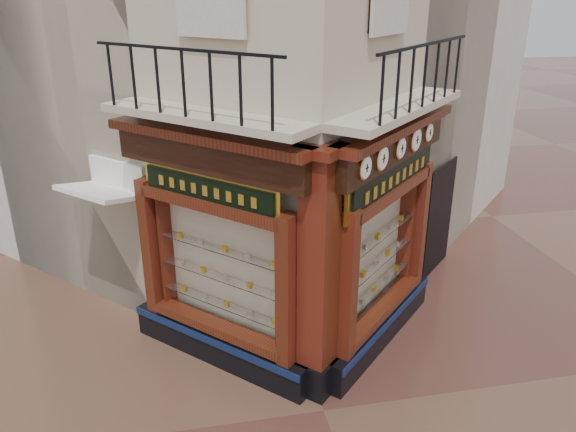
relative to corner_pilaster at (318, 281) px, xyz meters
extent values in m
plane|color=#4D2B24|center=(0.00, -0.50, -1.95)|extent=(80.00, 80.00, 0.00)
cube|color=beige|center=(-2.47, 8.13, 3.55)|extent=(11.31, 11.31, 11.00)
cube|color=beige|center=(2.47, 8.13, 3.55)|extent=(11.31, 11.31, 11.00)
cube|color=black|center=(-1.44, 1.04, -1.67)|extent=(2.72, 2.72, 0.55)
cube|color=#0C1B40|center=(-1.57, 0.91, -1.46)|extent=(2.50, 2.50, 0.12)
cube|color=#3B1A0A|center=(-0.45, 0.05, -0.17)|extent=(0.37, 0.37, 2.45)
cube|color=#3B1A0A|center=(-2.43, 2.03, -0.17)|extent=(0.37, 0.37, 2.45)
cube|color=#FFECC1|center=(-1.20, 1.27, -0.20)|extent=(1.80, 1.80, 2.10)
cube|color=black|center=(-1.42, 1.05, 1.65)|extent=(2.69, 2.69, 0.50)
cube|color=#3B1A0A|center=(-1.47, 1.00, 1.96)|extent=(2.86, 2.86, 0.14)
cube|color=black|center=(1.44, 1.04, -1.67)|extent=(2.72, 2.72, 0.55)
cube|color=#0C1B40|center=(1.57, 0.91, -1.46)|extent=(2.50, 2.50, 0.12)
cube|color=#3B1A0A|center=(0.45, 0.05, -0.17)|extent=(0.37, 0.37, 2.45)
cube|color=#3B1A0A|center=(2.43, 2.03, -0.17)|extent=(0.37, 0.37, 2.45)
cube|color=#FFECC1|center=(1.20, 1.27, -0.20)|extent=(1.80, 1.80, 2.10)
cube|color=black|center=(1.42, 1.05, 1.65)|extent=(2.69, 2.69, 0.50)
cube|color=#3B1A0A|center=(1.47, 1.00, 1.96)|extent=(2.86, 2.86, 0.14)
cube|color=black|center=(0.00, 0.00, -1.67)|extent=(0.78, 0.78, 0.55)
cube|color=#3B1A0A|center=(0.00, 0.00, 0.25)|extent=(0.64, 0.64, 3.50)
cube|color=#3B1A0A|center=(0.00, 0.00, 1.96)|extent=(0.85, 0.85, 0.14)
cube|color=#C2B097|center=(-1.48, 0.99, 2.25)|extent=(2.97, 2.97, 0.12)
cube|color=black|center=(-1.72, 0.76, 3.20)|extent=(2.36, 2.36, 0.04)
cube|color=#C2B097|center=(1.48, 0.99, 2.25)|extent=(2.97, 2.97, 0.12)
cube|color=black|center=(1.72, 0.76, 3.20)|extent=(2.36, 2.36, 0.04)
cylinder|color=#B8773D|center=(0.62, 0.02, 1.67)|extent=(0.28, 0.28, 0.35)
cylinder|color=white|center=(0.64, 0.00, 1.67)|extent=(0.23, 0.23, 0.30)
cube|color=black|center=(0.65, -0.01, 1.67)|extent=(0.02, 0.02, 0.12)
cube|color=black|center=(0.65, -0.01, 1.67)|extent=(0.07, 0.07, 0.01)
cylinder|color=#B8773D|center=(1.00, 0.41, 1.67)|extent=(0.30, 0.30, 0.38)
cylinder|color=white|center=(1.02, 0.39, 1.67)|extent=(0.25, 0.25, 0.33)
cube|color=black|center=(1.03, 0.38, 1.67)|extent=(0.02, 0.02, 0.13)
cube|color=black|center=(1.03, 0.38, 1.67)|extent=(0.08, 0.08, 0.01)
cylinder|color=#B8773D|center=(1.47, 0.88, 1.67)|extent=(0.28, 0.28, 0.35)
cylinder|color=white|center=(1.49, 0.85, 1.67)|extent=(0.23, 0.23, 0.30)
cube|color=black|center=(1.50, 0.84, 1.67)|extent=(0.02, 0.02, 0.12)
cube|color=black|center=(1.50, 0.84, 1.67)|extent=(0.07, 0.07, 0.01)
cylinder|color=#B8773D|center=(1.90, 1.31, 1.67)|extent=(0.32, 0.32, 0.40)
cylinder|color=white|center=(1.93, 1.29, 1.67)|extent=(0.26, 0.26, 0.35)
cube|color=black|center=(1.94, 1.28, 1.67)|extent=(0.02, 0.02, 0.13)
cube|color=black|center=(1.94, 1.28, 1.67)|extent=(0.08, 0.08, 0.01)
cylinder|color=#B8773D|center=(2.31, 1.72, 1.67)|extent=(0.27, 0.27, 0.33)
cylinder|color=white|center=(2.33, 1.70, 1.67)|extent=(0.21, 0.21, 0.28)
cube|color=black|center=(2.34, 1.69, 1.67)|extent=(0.02, 0.02, 0.11)
cube|color=black|center=(2.34, 1.69, 1.67)|extent=(0.07, 0.07, 0.01)
cube|color=gold|center=(-1.45, 1.03, 1.15)|extent=(1.90, 1.90, 0.51)
cube|color=black|center=(-1.48, 1.00, 1.15)|extent=(1.77, 1.77, 0.38)
cube|color=gold|center=(1.45, 1.03, 1.15)|extent=(2.24, 2.24, 0.60)
cube|color=black|center=(1.48, 1.00, 1.15)|extent=(2.09, 2.09, 0.45)
camera|label=1|loc=(-1.83, -6.95, 3.96)|focal=35.00mm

